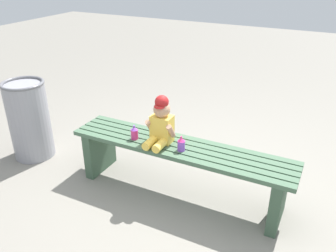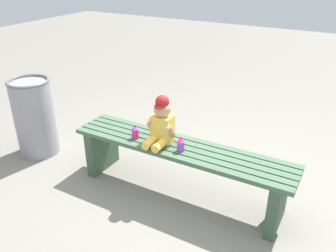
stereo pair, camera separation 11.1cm
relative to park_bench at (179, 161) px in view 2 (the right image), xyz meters
name	(u,v)px [view 2 (the right image)]	position (x,y,z in m)	size (l,w,h in m)	color
ground_plane	(179,193)	(0.00, 0.00, -0.32)	(16.00, 16.00, 0.00)	gray
park_bench	(179,161)	(0.00, 0.00, 0.00)	(1.87, 0.38, 0.47)	#47664C
child_figure	(161,123)	(-0.16, -0.02, 0.32)	(0.23, 0.27, 0.40)	#F2C64C
sippy_cup_left	(135,132)	(-0.38, -0.07, 0.20)	(0.06, 0.06, 0.12)	#E5337F
sippy_cup_right	(181,144)	(0.04, -0.07, 0.20)	(0.06, 0.06, 0.12)	#8C4CCC
trash_bin	(35,117)	(-1.59, -0.08, 0.08)	(0.40, 0.40, 0.79)	gray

